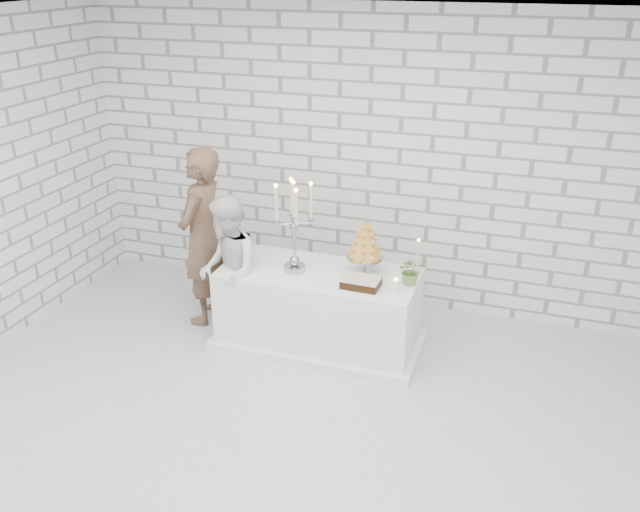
{
  "coord_description": "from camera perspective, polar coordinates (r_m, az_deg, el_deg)",
  "views": [
    {
      "loc": [
        1.62,
        -3.8,
        3.36
      ],
      "look_at": [
        -0.04,
        1.12,
        1.05
      ],
      "focal_mm": 37.76,
      "sensor_mm": 36.0,
      "label": 1
    }
  ],
  "objects": [
    {
      "name": "ground",
      "position": [
        5.33,
        -3.55,
        -15.18
      ],
      "size": [
        6.0,
        5.0,
        0.01
      ],
      "primitive_type": "cube",
      "color": "silver",
      "rests_on": "ground"
    },
    {
      "name": "ceiling",
      "position": [
        4.15,
        -4.66,
        18.93
      ],
      "size": [
        6.0,
        5.0,
        0.01
      ],
      "primitive_type": "cube",
      "color": "white",
      "rests_on": "ground"
    },
    {
      "name": "wall_back",
      "position": [
        6.76,
        4.15,
        7.99
      ],
      "size": [
        6.0,
        0.01,
        3.0
      ],
      "primitive_type": "cube",
      "color": "white",
      "rests_on": "ground"
    },
    {
      "name": "cake_table",
      "position": [
        6.27,
        -0.1,
        -4.45
      ],
      "size": [
        1.8,
        0.8,
        0.75
      ],
      "primitive_type": "cube",
      "color": "white",
      "rests_on": "ground"
    },
    {
      "name": "groom",
      "position": [
        6.6,
        -9.94,
        1.61
      ],
      "size": [
        0.44,
        0.65,
        1.77
      ],
      "primitive_type": "imported",
      "rotation": [
        0.0,
        0.0,
        -1.55
      ],
      "color": "#4C3527",
      "rests_on": "ground"
    },
    {
      "name": "bride",
      "position": [
        6.25,
        -7.76,
        -1.28
      ],
      "size": [
        0.8,
        0.86,
        1.43
      ],
      "primitive_type": "imported",
      "rotation": [
        0.0,
        0.0,
        -1.1
      ],
      "color": "white",
      "rests_on": "ground"
    },
    {
      "name": "candelabra",
      "position": [
        5.95,
        -2.21,
        2.5
      ],
      "size": [
        0.43,
        0.43,
        0.86
      ],
      "primitive_type": null,
      "rotation": [
        0.0,
        0.0,
        -0.28
      ],
      "color": "#95969F",
      "rests_on": "cake_table"
    },
    {
      "name": "croquembouche",
      "position": [
        5.98,
        3.86,
        0.73
      ],
      "size": [
        0.39,
        0.39,
        0.5
      ],
      "primitive_type": null,
      "rotation": [
        0.0,
        0.0,
        0.22
      ],
      "color": "#AE782E",
      "rests_on": "cake_table"
    },
    {
      "name": "chocolate_cake",
      "position": [
        5.82,
        3.51,
        -2.24
      ],
      "size": [
        0.33,
        0.24,
        0.08
      ],
      "primitive_type": "cube",
      "rotation": [
        0.0,
        0.0,
        -0.03
      ],
      "color": "black",
      "rests_on": "cake_table"
    },
    {
      "name": "pillar_candle",
      "position": [
        5.74,
        6.44,
        -2.56
      ],
      "size": [
        0.09,
        0.09,
        0.12
      ],
      "primitive_type": "cylinder",
      "rotation": [
        0.0,
        0.0,
        0.09
      ],
      "color": "white",
      "rests_on": "cake_table"
    },
    {
      "name": "extra_taper",
      "position": [
        6.05,
        8.28,
        -0.15
      ],
      "size": [
        0.06,
        0.06,
        0.32
      ],
      "primitive_type": "cylinder",
      "rotation": [
        0.0,
        0.0,
        0.03
      ],
      "color": "beige",
      "rests_on": "cake_table"
    },
    {
      "name": "flowers",
      "position": [
        5.87,
        7.73,
        -1.26
      ],
      "size": [
        0.27,
        0.25,
        0.25
      ],
      "primitive_type": "imported",
      "rotation": [
        0.0,
        0.0,
        0.3
      ],
      "color": "#468438",
      "rests_on": "cake_table"
    }
  ]
}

